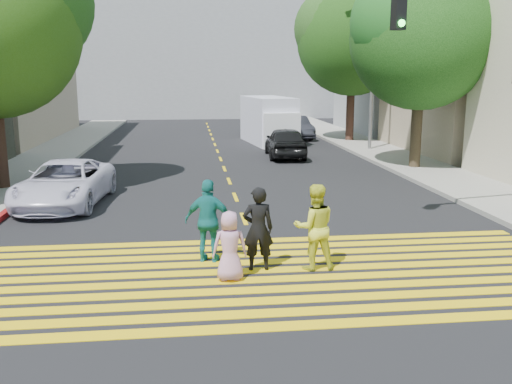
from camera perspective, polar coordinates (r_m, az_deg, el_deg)
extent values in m
plane|color=black|center=(10.70, 1.90, -10.61)|extent=(120.00, 120.00, 0.00)
cube|color=gray|center=(32.80, -19.01, 4.02)|extent=(3.00, 40.00, 0.15)
cube|color=gray|center=(27.03, 15.12, 2.75)|extent=(3.00, 60.00, 0.15)
cube|color=yellow|center=(9.62, 3.00, -13.25)|extent=(13.40, 0.35, 0.01)
cube|color=yellow|center=(10.11, 2.47, -11.96)|extent=(13.40, 0.35, 0.01)
cube|color=yellow|center=(10.61, 1.99, -10.78)|extent=(13.40, 0.35, 0.01)
cube|color=yellow|center=(11.12, 1.55, -9.71)|extent=(13.40, 0.35, 0.01)
cube|color=yellow|center=(11.62, 1.16, -8.73)|extent=(13.40, 0.35, 0.01)
cube|color=yellow|center=(12.14, 0.81, -7.84)|extent=(13.40, 0.35, 0.01)
cube|color=yellow|center=(12.65, 0.48, -7.02)|extent=(13.40, 0.35, 0.01)
cube|color=yellow|center=(13.17, 0.18, -6.26)|extent=(13.40, 0.35, 0.01)
cube|color=yellow|center=(13.69, -0.10, -5.56)|extent=(13.40, 0.35, 0.01)
cube|color=yellow|center=(14.22, -0.35, -4.91)|extent=(13.40, 0.35, 0.01)
cube|color=yellow|center=(16.37, -1.23, -2.69)|extent=(0.12, 1.40, 0.01)
cube|color=yellow|center=(19.28, -2.08, -0.50)|extent=(0.12, 1.40, 0.01)
cube|color=yellow|center=(22.22, -2.71, 1.11)|extent=(0.12, 1.40, 0.01)
cube|color=yellow|center=(25.17, -3.19, 2.35)|extent=(0.12, 1.40, 0.01)
cube|color=yellow|center=(28.13, -3.57, 3.32)|extent=(0.12, 1.40, 0.01)
cube|color=yellow|center=(31.10, -3.88, 4.11)|extent=(0.12, 1.40, 0.01)
cube|color=yellow|center=(34.07, -4.13, 4.76)|extent=(0.12, 1.40, 0.01)
cube|color=yellow|center=(37.05, -4.35, 5.31)|extent=(0.12, 1.40, 0.01)
cube|color=yellow|center=(40.03, -4.53, 5.77)|extent=(0.12, 1.40, 0.01)
cube|color=yellow|center=(43.01, -4.69, 6.17)|extent=(0.12, 1.40, 0.01)
cube|color=yellow|center=(46.00, -4.83, 6.52)|extent=(0.12, 1.40, 0.01)
cube|color=yellow|center=(48.99, -4.95, 6.83)|extent=(0.12, 1.40, 0.01)
cube|color=tan|center=(33.20, 23.69, 12.30)|extent=(10.00, 10.00, 10.00)
cube|color=gray|center=(43.09, 16.21, 12.42)|extent=(10.00, 10.00, 10.00)
cube|color=gray|center=(57.85, -5.35, 13.49)|extent=(30.00, 8.00, 12.00)
cylinder|color=black|center=(21.93, -24.20, 4.14)|extent=(0.50, 0.50, 3.17)
sphere|color=#195011|center=(22.13, -21.96, 17.22)|extent=(5.42, 5.42, 4.57)
cylinder|color=black|center=(25.60, 15.71, 5.65)|extent=(0.51, 0.51, 3.17)
sphere|color=black|center=(25.52, 16.21, 14.55)|extent=(6.55, 6.55, 5.96)
sphere|color=#094412|center=(26.45, 18.35, 16.25)|extent=(4.91, 4.91, 4.47)
sphere|color=#1D581D|center=(24.90, 14.34, 16.11)|extent=(4.58, 4.58, 4.18)
cylinder|color=#3D2216|center=(35.51, 9.38, 7.72)|extent=(0.62, 0.62, 3.47)
sphere|color=black|center=(35.49, 9.62, 14.78)|extent=(8.40, 8.40, 6.61)
sphere|color=#1D5119|center=(35.85, 11.90, 16.25)|extent=(6.30, 6.30, 4.95)
sphere|color=black|center=(35.40, 7.70, 15.92)|extent=(5.88, 5.88, 4.62)
imported|color=black|center=(11.93, 0.20, -3.71)|extent=(0.66, 0.44, 1.79)
imported|color=yellow|center=(12.06, 5.88, -3.50)|extent=(0.91, 0.72, 1.83)
imported|color=#C48CB4|center=(11.39, -2.64, -5.43)|extent=(0.71, 0.48, 1.42)
imported|color=#19787A|center=(12.49, -4.72, -2.91)|extent=(1.16, 0.73, 1.84)
imported|color=silver|center=(18.95, -18.58, 0.82)|extent=(2.76, 5.21, 1.40)
imported|color=black|center=(28.59, 2.96, 5.00)|extent=(2.04, 4.59, 1.53)
imported|color=gray|center=(40.60, 0.52, 6.86)|extent=(2.48, 4.93, 1.37)
imported|color=#20222A|center=(37.32, 3.96, 6.47)|extent=(1.86, 4.49, 1.44)
cube|color=silver|center=(34.76, 1.22, 7.21)|extent=(2.90, 5.77, 2.76)
cube|color=white|center=(32.46, 2.35, 6.20)|extent=(2.25, 1.58, 1.99)
cylinder|color=black|center=(32.72, 0.63, 5.18)|extent=(0.37, 0.80, 0.77)
cylinder|color=#262222|center=(33.21, 3.60, 5.25)|extent=(0.37, 0.80, 0.77)
cylinder|color=#2B2A2A|center=(36.56, -0.95, 5.86)|extent=(0.37, 0.80, 0.77)
cylinder|color=black|center=(37.00, 1.73, 5.92)|extent=(0.37, 0.80, 0.77)
cube|color=black|center=(14.95, 14.09, 17.19)|extent=(0.34, 0.34, 0.92)
sphere|color=#39FF45|center=(14.79, 14.35, 16.05)|extent=(0.21, 0.21, 0.18)
cylinder|color=gray|center=(31.30, 11.63, 13.15)|extent=(0.20, 0.20, 10.03)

